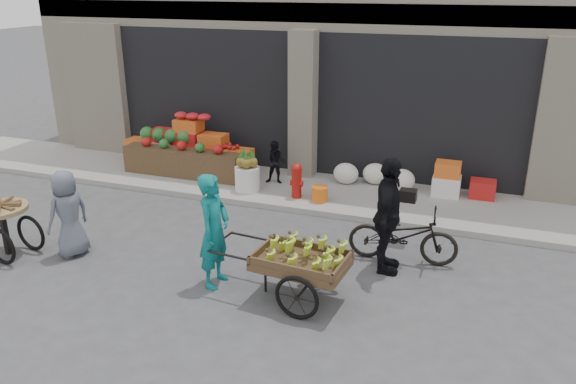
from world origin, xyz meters
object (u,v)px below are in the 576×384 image
(orange_bucket, at_px, (320,194))
(vendor_woman, at_px, (214,231))
(pineapple_bin, at_px, (247,179))
(vendor_grey, at_px, (68,214))
(bicycle, at_px, (403,235))
(seated_person, at_px, (276,162))
(banana_cart, at_px, (298,258))
(tricycle_cart, at_px, (3,222))
(fire_hydrant, at_px, (297,179))
(cyclist, at_px, (388,216))

(orange_bucket, bearing_deg, vendor_woman, -99.33)
(orange_bucket, bearing_deg, pineapple_bin, 176.42)
(vendor_grey, height_order, bicycle, vendor_grey)
(seated_person, bearing_deg, orange_bucket, -40.26)
(banana_cart, xyz_separation_m, tricycle_cart, (-4.96, -0.27, -0.09))
(orange_bucket, relative_size, vendor_woman, 0.19)
(orange_bucket, xyz_separation_m, bicycle, (1.91, -1.77, 0.18))
(orange_bucket, bearing_deg, tricycle_cart, -138.75)
(pineapple_bin, height_order, banana_cart, banana_cart)
(seated_person, bearing_deg, vendor_woman, -91.20)
(fire_hydrant, bearing_deg, vendor_grey, -128.35)
(seated_person, relative_size, tricycle_cart, 0.64)
(pineapple_bin, relative_size, seated_person, 0.56)
(pineapple_bin, distance_m, banana_cart, 4.25)
(vendor_grey, bearing_deg, orange_bucket, 154.57)
(banana_cart, height_order, tricycle_cart, tricycle_cart)
(vendor_woman, bearing_deg, tricycle_cart, 95.24)
(fire_hydrant, distance_m, tricycle_cart, 5.31)
(pineapple_bin, bearing_deg, vendor_woman, -73.58)
(bicycle, bearing_deg, fire_hydrant, 48.16)
(tricycle_cart, xyz_separation_m, vendor_grey, (1.03, 0.35, 0.16))
(vendor_grey, bearing_deg, tricycle_cart, -53.28)
(fire_hydrant, bearing_deg, tricycle_cart, -134.78)
(tricycle_cart, bearing_deg, vendor_woman, 11.42)
(pineapple_bin, height_order, vendor_grey, vendor_grey)
(vendor_grey, bearing_deg, pineapple_bin, 173.31)
(orange_bucket, bearing_deg, fire_hydrant, 174.29)
(vendor_woman, distance_m, cyclist, 2.59)
(tricycle_cart, bearing_deg, pineapple_bin, 62.17)
(seated_person, xyz_separation_m, banana_cart, (1.92, -4.14, 0.07))
(orange_bucket, xyz_separation_m, vendor_grey, (-3.21, -3.37, 0.45))
(pineapple_bin, xyz_separation_m, fire_hydrant, (1.10, -0.05, 0.13))
(fire_hydrant, xyz_separation_m, vendor_grey, (-2.71, -3.42, 0.22))
(pineapple_bin, distance_m, seated_person, 0.75)
(orange_bucket, height_order, vendor_grey, vendor_grey)
(vendor_grey, bearing_deg, vendor_woman, 107.03)
(cyclist, bearing_deg, banana_cart, 137.40)
(orange_bucket, bearing_deg, bicycle, -42.83)
(fire_hydrant, xyz_separation_m, seated_person, (-0.70, 0.65, 0.08))
(fire_hydrant, height_order, cyclist, cyclist)
(seated_person, xyz_separation_m, bicycle, (3.11, -2.47, -0.13))
(fire_hydrant, relative_size, seated_person, 0.76)
(tricycle_cart, height_order, bicycle, tricycle_cart)
(banana_cart, bearing_deg, orange_bucket, 107.05)
(fire_hydrant, distance_m, bicycle, 3.02)
(bicycle, bearing_deg, banana_cart, 139.84)
(bicycle, bearing_deg, orange_bucket, 42.40)
(vendor_woman, relative_size, vendor_grey, 1.19)
(orange_bucket, distance_m, cyclist, 2.84)
(bicycle, distance_m, cyclist, 0.64)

